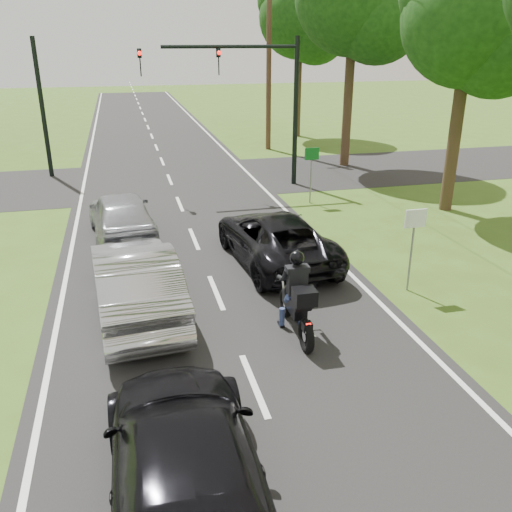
{
  "coord_description": "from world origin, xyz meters",
  "views": [
    {
      "loc": [
        -1.96,
        -8.05,
        5.87
      ],
      "look_at": [
        0.78,
        3.0,
        1.3
      ],
      "focal_mm": 38.0,
      "sensor_mm": 36.0,
      "label": 1
    }
  ],
  "objects_px": {
    "silver_suv": "(122,215)",
    "sign_green": "(312,162)",
    "utility_pole_far": "(269,55)",
    "traffic_signal": "(252,86)",
    "sign_white": "(414,230)",
    "silver_sedan": "(135,281)",
    "motorcycle_rider": "(297,303)",
    "dark_car_behind": "(186,465)",
    "dark_suv": "(275,238)"
  },
  "relations": [
    {
      "from": "silver_suv",
      "to": "sign_green",
      "type": "height_order",
      "value": "sign_green"
    },
    {
      "from": "utility_pole_far",
      "to": "traffic_signal",
      "type": "bearing_deg",
      "value": -109.68
    },
    {
      "from": "utility_pole_far",
      "to": "sign_white",
      "type": "distance_m",
      "value": 19.39
    },
    {
      "from": "sign_white",
      "to": "silver_suv",
      "type": "bearing_deg",
      "value": 140.87
    },
    {
      "from": "silver_sedan",
      "to": "sign_green",
      "type": "relative_size",
      "value": 2.34
    },
    {
      "from": "motorcycle_rider",
      "to": "traffic_signal",
      "type": "xyz_separation_m",
      "value": [
        2.02,
        12.41,
        3.39
      ]
    },
    {
      "from": "dark_car_behind",
      "to": "utility_pole_far",
      "type": "xyz_separation_m",
      "value": [
        7.72,
        24.5,
        4.35
      ]
    },
    {
      "from": "utility_pole_far",
      "to": "sign_green",
      "type": "height_order",
      "value": "utility_pole_far"
    },
    {
      "from": "silver_suv",
      "to": "sign_green",
      "type": "xyz_separation_m",
      "value": [
        7.05,
        2.43,
        0.82
      ]
    },
    {
      "from": "motorcycle_rider",
      "to": "sign_green",
      "type": "height_order",
      "value": "sign_green"
    },
    {
      "from": "motorcycle_rider",
      "to": "sign_white",
      "type": "distance_m",
      "value": 3.76
    },
    {
      "from": "motorcycle_rider",
      "to": "sign_green",
      "type": "bearing_deg",
      "value": 70.18
    },
    {
      "from": "silver_suv",
      "to": "dark_car_behind",
      "type": "relative_size",
      "value": 0.9
    },
    {
      "from": "dark_car_behind",
      "to": "sign_white",
      "type": "relative_size",
      "value": 2.36
    },
    {
      "from": "utility_pole_far",
      "to": "motorcycle_rider",
      "type": "bearing_deg",
      "value": -103.45
    },
    {
      "from": "silver_suv",
      "to": "dark_car_behind",
      "type": "distance_m",
      "value": 11.07
    },
    {
      "from": "dark_car_behind",
      "to": "sign_green",
      "type": "distance_m",
      "value": 14.96
    },
    {
      "from": "dark_suv",
      "to": "silver_sedan",
      "type": "xyz_separation_m",
      "value": [
        -3.91,
        -2.31,
        0.12
      ]
    },
    {
      "from": "dark_suv",
      "to": "dark_car_behind",
      "type": "bearing_deg",
      "value": 61.71
    },
    {
      "from": "silver_sedan",
      "to": "utility_pole_far",
      "type": "bearing_deg",
      "value": -118.0
    },
    {
      "from": "dark_suv",
      "to": "silver_suv",
      "type": "relative_size",
      "value": 1.11
    },
    {
      "from": "silver_suv",
      "to": "traffic_signal",
      "type": "distance_m",
      "value": 8.43
    },
    {
      "from": "motorcycle_rider",
      "to": "silver_sedan",
      "type": "bearing_deg",
      "value": 153.0
    },
    {
      "from": "dark_suv",
      "to": "silver_sedan",
      "type": "relative_size",
      "value": 1.01
    },
    {
      "from": "dark_car_behind",
      "to": "silver_sedan",
      "type": "bearing_deg",
      "value": -85.68
    },
    {
      "from": "dark_car_behind",
      "to": "utility_pole_far",
      "type": "distance_m",
      "value": 26.05
    },
    {
      "from": "motorcycle_rider",
      "to": "utility_pole_far",
      "type": "height_order",
      "value": "utility_pole_far"
    },
    {
      "from": "motorcycle_rider",
      "to": "dark_suv",
      "type": "height_order",
      "value": "motorcycle_rider"
    },
    {
      "from": "utility_pole_far",
      "to": "silver_suv",
      "type": "bearing_deg",
      "value": -121.84
    },
    {
      "from": "sign_green",
      "to": "silver_suv",
      "type": "bearing_deg",
      "value": -161.0
    },
    {
      "from": "sign_white",
      "to": "dark_suv",
      "type": "bearing_deg",
      "value": 135.81
    },
    {
      "from": "sign_green",
      "to": "motorcycle_rider",
      "type": "bearing_deg",
      "value": -110.87
    },
    {
      "from": "traffic_signal",
      "to": "utility_pole_far",
      "type": "xyz_separation_m",
      "value": [
        2.86,
        8.0,
        0.95
      ]
    },
    {
      "from": "silver_suv",
      "to": "utility_pole_far",
      "type": "xyz_separation_m",
      "value": [
        8.35,
        13.45,
        4.3
      ]
    },
    {
      "from": "silver_sedan",
      "to": "utility_pole_far",
      "type": "xyz_separation_m",
      "value": [
        8.13,
        18.69,
        4.25
      ]
    },
    {
      "from": "silver_sedan",
      "to": "sign_white",
      "type": "relative_size",
      "value": 2.34
    },
    {
      "from": "dark_car_behind",
      "to": "sign_green",
      "type": "bearing_deg",
      "value": -115.18
    },
    {
      "from": "motorcycle_rider",
      "to": "dark_suv",
      "type": "bearing_deg",
      "value": 81.71
    },
    {
      "from": "motorcycle_rider",
      "to": "sign_green",
      "type": "relative_size",
      "value": 1.04
    },
    {
      "from": "silver_suv",
      "to": "sign_green",
      "type": "distance_m",
      "value": 7.5
    },
    {
      "from": "silver_suv",
      "to": "utility_pole_far",
      "type": "relative_size",
      "value": 0.45
    },
    {
      "from": "traffic_signal",
      "to": "motorcycle_rider",
      "type": "bearing_deg",
      "value": -99.25
    },
    {
      "from": "motorcycle_rider",
      "to": "sign_white",
      "type": "xyz_separation_m",
      "value": [
        3.38,
        1.4,
        0.85
      ]
    },
    {
      "from": "silver_suv",
      "to": "silver_sedan",
      "type": "bearing_deg",
      "value": 86.57
    },
    {
      "from": "motorcycle_rider",
      "to": "dark_car_behind",
      "type": "xyz_separation_m",
      "value": [
        -2.84,
        -4.08,
        -0.01
      ]
    },
    {
      "from": "silver_sedan",
      "to": "utility_pole_far",
      "type": "height_order",
      "value": "utility_pole_far"
    },
    {
      "from": "dark_suv",
      "to": "dark_car_behind",
      "type": "xyz_separation_m",
      "value": [
        -3.5,
        -8.12,
        0.03
      ]
    },
    {
      "from": "motorcycle_rider",
      "to": "traffic_signal",
      "type": "height_order",
      "value": "traffic_signal"
    },
    {
      "from": "motorcycle_rider",
      "to": "dark_car_behind",
      "type": "height_order",
      "value": "motorcycle_rider"
    },
    {
      "from": "silver_sedan",
      "to": "traffic_signal",
      "type": "xyz_separation_m",
      "value": [
        5.27,
        10.68,
        3.31
      ]
    }
  ]
}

